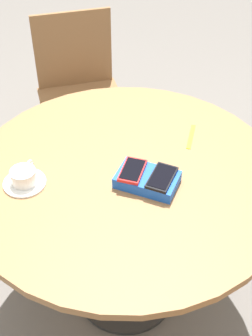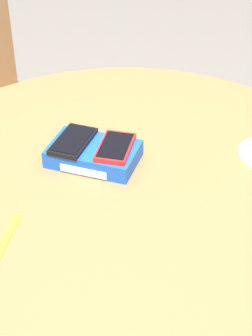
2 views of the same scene
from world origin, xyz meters
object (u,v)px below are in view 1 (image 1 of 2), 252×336
(lanyard_strap, at_px, (191,137))
(chair_far_side, at_px, (80,94))
(phone_red, at_px, (132,170))
(phone_box, at_px, (147,180))
(phone_black, at_px, (162,177))
(round_table, at_px, (126,193))
(coffee_cup, at_px, (24,176))
(saucer, at_px, (25,183))

(lanyard_strap, xyz_separation_m, chair_far_side, (0.81, -0.40, -0.28))
(phone_red, relative_size, lanyard_strap, 0.90)
(chair_far_side, bearing_deg, phone_red, 134.90)
(phone_box, xyz_separation_m, chair_far_side, (0.78, -0.72, -0.30))
(phone_black, bearing_deg, round_table, -3.65)
(phone_box, height_order, coffee_cup, coffee_cup)
(coffee_cup, height_order, chair_far_side, chair_far_side)
(coffee_cup, bearing_deg, phone_black, -153.25)
(phone_black, height_order, coffee_cup, coffee_cup)
(phone_box, relative_size, chair_far_side, 0.26)
(saucer, relative_size, chair_far_side, 0.17)
(saucer, height_order, lanyard_strap, saucer)
(phone_box, height_order, saucer, phone_box)
(phone_black, distance_m, lanyard_strap, 0.32)
(phone_box, distance_m, phone_black, 0.06)
(round_table, height_order, chair_far_side, chair_far_side)
(phone_black, xyz_separation_m, coffee_cup, (0.42, 0.21, -0.01))
(saucer, relative_size, coffee_cup, 1.24)
(round_table, height_order, saucer, saucer)
(round_table, relative_size, chair_far_side, 1.31)
(round_table, xyz_separation_m, phone_box, (-0.09, 0.02, 0.12))
(phone_box, relative_size, coffee_cup, 1.86)
(phone_box, distance_m, coffee_cup, 0.43)
(round_table, height_order, phone_black, phone_black)
(coffee_cup, bearing_deg, lanyard_strap, -127.15)
(phone_black, height_order, chair_far_side, chair_far_side)
(saucer, xyz_separation_m, coffee_cup, (0.00, -0.00, 0.03))
(phone_box, distance_m, phone_red, 0.06)
(lanyard_strap, bearing_deg, chair_far_side, -26.22)
(round_table, distance_m, phone_red, 0.16)
(phone_black, distance_m, chair_far_side, 1.14)
(coffee_cup, xyz_separation_m, chair_far_side, (0.41, -0.92, -0.31))
(coffee_cup, relative_size, chair_far_side, 0.14)
(saucer, distance_m, coffee_cup, 0.03)
(phone_red, distance_m, lanyard_strap, 0.34)
(round_table, height_order, coffee_cup, coffee_cup)
(phone_box, bearing_deg, chair_far_side, -42.65)
(phone_red, height_order, coffee_cup, coffee_cup)
(saucer, bearing_deg, lanyard_strap, -126.94)
(saucer, relative_size, lanyard_strap, 0.97)
(phone_red, bearing_deg, saucer, 31.71)
(phone_box, xyz_separation_m, phone_black, (-0.05, -0.01, 0.03))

